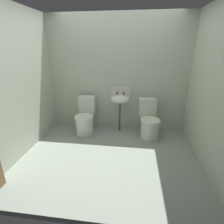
% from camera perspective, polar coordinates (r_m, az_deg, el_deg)
% --- Properties ---
extents(ground_plane, '(3.43, 2.65, 0.08)m').
position_cam_1_polar(ground_plane, '(3.23, -0.67, -14.15)').
color(ground_plane, gray).
extents(wall_back, '(3.43, 0.10, 2.47)m').
position_cam_1_polar(wall_back, '(3.86, 1.78, 12.18)').
color(wall_back, '#B4BFA9').
rests_on(wall_back, ground).
extents(wall_left, '(0.10, 2.45, 2.47)m').
position_cam_1_polar(wall_left, '(3.40, -28.00, 8.61)').
color(wall_left, '#B0B9A4').
rests_on(wall_left, ground).
extents(wall_right, '(0.10, 2.45, 2.47)m').
position_cam_1_polar(wall_right, '(3.02, 30.65, 6.88)').
color(wall_right, '#ACBCA2').
rests_on(wall_right, ground).
extents(toilet_left, '(0.40, 0.59, 0.78)m').
position_cam_1_polar(toilet_left, '(3.85, -8.87, -2.23)').
color(toilet_left, silver).
rests_on(toilet_left, ground).
extents(toilet_right, '(0.48, 0.65, 0.78)m').
position_cam_1_polar(toilet_right, '(3.72, 12.20, -3.30)').
color(toilet_right, silver).
rests_on(toilet_right, ground).
extents(sink, '(0.42, 0.35, 0.99)m').
position_cam_1_polar(sink, '(3.75, 2.73, 4.38)').
color(sink, '#373B3F').
rests_on(sink, ground).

